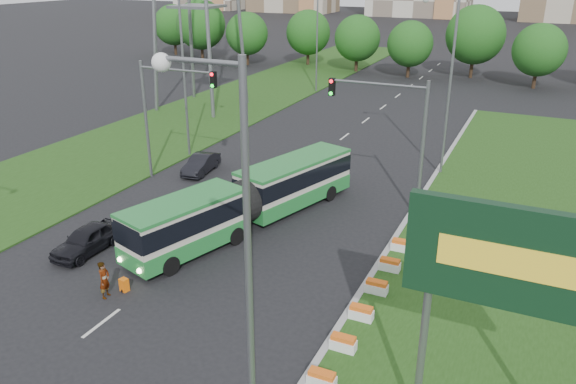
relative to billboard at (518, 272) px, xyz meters
The scene contains 16 objects.
ground 14.97m from the billboard, 153.89° to the left, with size 360.00×360.00×0.00m, color black.
grass_median 15.29m from the billboard, 86.93° to the left, with size 14.00×60.00×0.15m, color #1F4313.
median_kerb 16.48m from the billboard, 113.88° to the left, with size 0.30×60.00×0.18m, color #9B9B9B.
left_verge 43.75m from the billboard, 134.29° to the left, with size 12.00×110.00×0.10m, color #1F4313.
lane_markings 30.77m from the billboard, 120.39° to the left, with size 0.20×100.00×0.01m, color silver, non-canonical shape.
flower_planters 9.20m from the billboard, 140.32° to the left, with size 1.10×13.70×0.60m, color white, non-canonical shape.
billboard is the anchor object (origin of this frame).
traffic_mast_median 17.68m from the billboard, 115.03° to the left, with size 5.76×0.32×8.00m.
traffic_mast_left 27.16m from the billboard, 146.45° to the left, with size 5.76×0.32×8.00m.
street_lamps 22.11m from the billboard, 133.62° to the left, with size 36.00×60.00×12.00m, color slate, non-canonical shape.
tree_line 61.07m from the billboard, 92.11° to the left, with size 120.00×8.00×9.00m, color #184F15, non-canonical shape.
articulated_bus 18.61m from the billboard, 142.77° to the left, with size 2.44×15.65×2.58m.
car_left_near 21.45m from the billboard, 167.22° to the left, with size 1.65×4.10×1.40m, color black.
car_left_far 28.06m from the billboard, 141.42° to the left, with size 1.36×3.90×1.29m, color black.
pedestrian 17.35m from the billboard, behind, with size 0.63×0.42×1.74m, color gray.
shopping_trolley 17.23m from the billboard, behind, with size 0.36×0.38×0.62m.
Camera 1 is at (12.18, -20.41, 13.73)m, focal length 35.00 mm.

